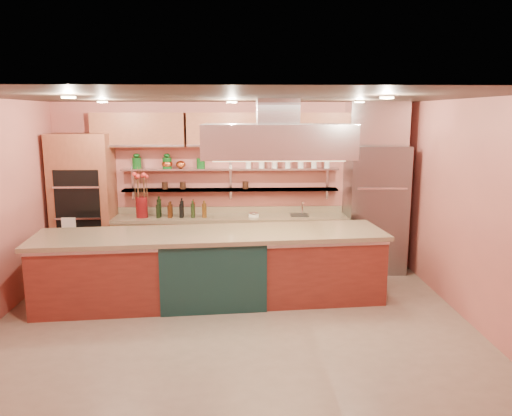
{
  "coord_description": "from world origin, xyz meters",
  "views": [
    {
      "loc": [
        0.09,
        -5.94,
        2.61
      ],
      "look_at": [
        0.33,
        1.0,
        1.29
      ],
      "focal_mm": 35.0,
      "sensor_mm": 36.0,
      "label": 1
    }
  ],
  "objects_px": {
    "copper_kettle": "(181,164)",
    "refrigerator": "(375,209)",
    "island": "(212,267)",
    "green_canister": "(201,163)",
    "flower_vase": "(142,207)",
    "kitchen_scale": "(254,214)"
  },
  "relations": [
    {
      "from": "kitchen_scale",
      "to": "flower_vase",
      "type": "bearing_deg",
      "value": 175.53
    },
    {
      "from": "flower_vase",
      "to": "kitchen_scale",
      "type": "distance_m",
      "value": 1.84
    },
    {
      "from": "copper_kettle",
      "to": "green_canister",
      "type": "bearing_deg",
      "value": 0.0
    },
    {
      "from": "island",
      "to": "green_canister",
      "type": "bearing_deg",
      "value": 94.03
    },
    {
      "from": "island",
      "to": "flower_vase",
      "type": "bearing_deg",
      "value": 127.04
    },
    {
      "from": "island",
      "to": "flower_vase",
      "type": "height_order",
      "value": "flower_vase"
    },
    {
      "from": "green_canister",
      "to": "flower_vase",
      "type": "bearing_deg",
      "value": -167.15
    },
    {
      "from": "copper_kettle",
      "to": "island",
      "type": "bearing_deg",
      "value": -69.52
    },
    {
      "from": "refrigerator",
      "to": "island",
      "type": "xyz_separation_m",
      "value": [
        -2.64,
        -1.33,
        -0.56
      ]
    },
    {
      "from": "copper_kettle",
      "to": "flower_vase",
      "type": "bearing_deg",
      "value": -160.76
    },
    {
      "from": "copper_kettle",
      "to": "green_canister",
      "type": "distance_m",
      "value": 0.33
    },
    {
      "from": "refrigerator",
      "to": "island",
      "type": "relative_size",
      "value": 0.44
    },
    {
      "from": "kitchen_scale",
      "to": "green_canister",
      "type": "relative_size",
      "value": 0.97
    },
    {
      "from": "island",
      "to": "copper_kettle",
      "type": "height_order",
      "value": "copper_kettle"
    },
    {
      "from": "refrigerator",
      "to": "copper_kettle",
      "type": "bearing_deg",
      "value": 175.92
    },
    {
      "from": "kitchen_scale",
      "to": "refrigerator",
      "type": "bearing_deg",
      "value": -4.75
    },
    {
      "from": "refrigerator",
      "to": "flower_vase",
      "type": "xyz_separation_m",
      "value": [
        -3.86,
        0.01,
        0.05
      ]
    },
    {
      "from": "refrigerator",
      "to": "island",
      "type": "height_order",
      "value": "refrigerator"
    },
    {
      "from": "refrigerator",
      "to": "copper_kettle",
      "type": "height_order",
      "value": "refrigerator"
    },
    {
      "from": "copper_kettle",
      "to": "green_canister",
      "type": "height_order",
      "value": "green_canister"
    },
    {
      "from": "copper_kettle",
      "to": "refrigerator",
      "type": "bearing_deg",
      "value": -4.08
    },
    {
      "from": "island",
      "to": "flower_vase",
      "type": "relative_size",
      "value": 14.0
    }
  ]
}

